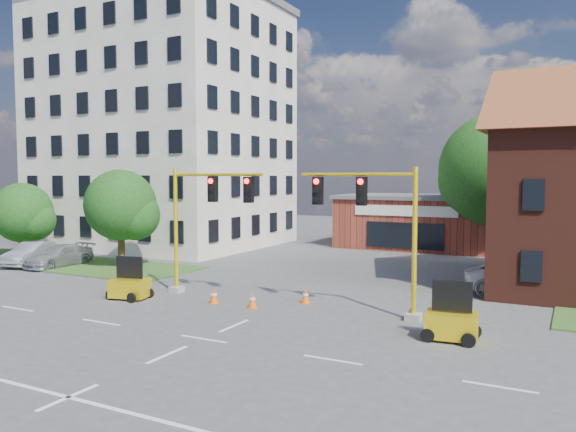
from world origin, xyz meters
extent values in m
plane|color=#464548|center=(0.00, 0.00, 0.00)|extent=(120.00, 120.00, 0.00)
cube|color=#244A1B|center=(-20.00, 10.00, 0.04)|extent=(22.00, 6.00, 0.08)
cube|color=beige|center=(-20.00, 22.00, 10.00)|extent=(18.00, 15.00, 20.00)
cube|color=#58585A|center=(-20.00, 22.00, 20.30)|extent=(18.40, 15.40, 0.60)
cube|color=maroon|center=(0.00, 30.00, 2.00)|extent=(12.00, 8.00, 4.00)
cube|color=#58585A|center=(0.00, 30.00, 4.15)|extent=(12.40, 8.40, 0.30)
cube|color=silver|center=(0.00, 25.95, 3.20)|extent=(8.00, 0.10, 0.80)
cube|color=black|center=(0.00, 25.95, 1.30)|extent=(6.00, 0.10, 2.00)
cylinder|color=#342312|center=(6.50, 27.00, 2.23)|extent=(0.44, 0.44, 4.45)
sphere|color=#143D12|center=(6.50, 27.00, 6.27)|extent=(8.33, 8.33, 8.33)
sphere|color=#143D12|center=(8.17, 27.30, 5.26)|extent=(5.83, 5.83, 5.83)
cylinder|color=#342312|center=(-14.00, 10.50, 1.42)|extent=(0.44, 0.44, 2.85)
sphere|color=#143D12|center=(-14.00, 10.50, 4.01)|extent=(4.50, 4.50, 4.50)
sphere|color=#143D12|center=(-13.10, 10.80, 3.36)|extent=(3.15, 3.15, 3.15)
cylinder|color=#342312|center=(-24.00, 11.00, 1.14)|extent=(0.44, 0.44, 2.28)
sphere|color=#143D12|center=(-24.00, 11.00, 3.21)|extent=(4.31, 4.31, 4.31)
sphere|color=#143D12|center=(-23.14, 11.30, 2.69)|extent=(3.02, 3.02, 3.02)
cube|color=#9A9994|center=(-6.00, 6.00, 0.15)|extent=(0.60, 0.60, 0.30)
cylinder|color=yellow|center=(-6.00, 6.00, 3.10)|extent=(0.20, 0.20, 6.20)
cylinder|color=yellow|center=(-3.50, 6.00, 5.90)|extent=(5.00, 0.14, 0.14)
cube|color=black|center=(-3.75, 6.00, 5.20)|extent=(0.40, 0.32, 1.20)
cube|color=black|center=(-1.75, 6.00, 5.20)|extent=(0.40, 0.32, 1.20)
sphere|color=#FF0C07|center=(-3.75, 5.82, 5.60)|extent=(0.24, 0.24, 0.24)
cube|color=#9A9994|center=(6.00, 6.00, 0.15)|extent=(0.60, 0.60, 0.30)
cylinder|color=yellow|center=(6.00, 6.00, 3.10)|extent=(0.20, 0.20, 6.20)
cylinder|color=yellow|center=(3.50, 6.00, 5.90)|extent=(5.00, 0.14, 0.14)
cube|color=black|center=(3.75, 6.00, 5.20)|extent=(0.40, 0.32, 1.20)
cube|color=black|center=(1.75, 6.00, 5.20)|extent=(0.40, 0.32, 1.20)
sphere|color=#FF0C07|center=(3.75, 5.82, 5.60)|extent=(0.24, 0.24, 0.24)
cube|color=yellow|center=(-7.04, 3.81, 0.52)|extent=(1.92, 1.50, 0.85)
cube|color=black|center=(-7.04, 3.81, 1.51)|extent=(1.32, 0.42, 1.04)
cube|color=yellow|center=(7.91, 3.94, 0.54)|extent=(1.91, 1.39, 0.89)
cube|color=black|center=(7.91, 3.94, 1.58)|extent=(1.39, 0.29, 1.09)
cube|color=#F9600D|center=(-0.88, 4.85, 0.02)|extent=(0.38, 0.38, 0.04)
cone|color=#F9600D|center=(-0.88, 4.85, 0.35)|extent=(0.40, 0.40, 0.70)
cylinder|color=silver|center=(-0.88, 4.85, 0.42)|extent=(0.27, 0.27, 0.09)
cube|color=#F9600D|center=(-2.91, 4.82, 0.02)|extent=(0.38, 0.38, 0.04)
cone|color=#F9600D|center=(-2.91, 4.82, 0.35)|extent=(0.40, 0.40, 0.70)
cylinder|color=silver|center=(-2.91, 4.82, 0.42)|extent=(0.27, 0.27, 0.09)
cube|color=#F9600D|center=(0.81, 6.74, 0.02)|extent=(0.38, 0.38, 0.04)
cone|color=#F9600D|center=(0.81, 6.74, 0.35)|extent=(0.40, 0.40, 0.70)
cylinder|color=silver|center=(0.81, 6.74, 0.42)|extent=(0.27, 0.27, 0.09)
cube|color=#F9600D|center=(5.88, 6.29, 0.02)|extent=(0.38, 0.38, 0.04)
cone|color=#F9600D|center=(5.88, 6.29, 0.35)|extent=(0.40, 0.40, 0.70)
cylinder|color=silver|center=(5.88, 6.29, 0.42)|extent=(0.27, 0.27, 0.09)
imported|color=white|center=(9.52, 13.50, 0.78)|extent=(6.09, 3.84, 1.57)
imported|color=#B0B1B8|center=(-20.03, 8.62, 0.76)|extent=(2.85, 4.85, 1.51)
imported|color=#B0B1B8|center=(-17.96, 9.02, 0.69)|extent=(1.97, 4.76, 1.38)
camera|label=1|loc=(11.76, -16.11, 5.80)|focal=35.00mm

